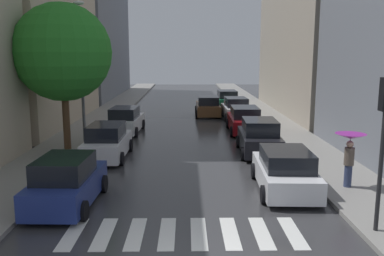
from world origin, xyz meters
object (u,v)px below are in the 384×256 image
(pedestrian_foreground, at_px, (350,147))
(parked_car_left_nearest, at_px, (67,183))
(parked_car_right_nearest, at_px, (285,171))
(parked_car_right_third, at_px, (244,120))
(street_tree_left, at_px, (63,52))
(parked_car_left_second, at_px, (107,142))
(lamp_post_left, at_px, (81,64))
(parked_car_right_second, at_px, (259,138))
(parked_car_right_fifth, at_px, (227,100))
(car_midroad, at_px, (208,107))
(parked_car_left_third, at_px, (125,121))
(parked_car_right_fourth, at_px, (236,109))

(pedestrian_foreground, bearing_deg, parked_car_left_nearest, 154.49)
(parked_car_right_nearest, distance_m, parked_car_right_third, 11.66)
(pedestrian_foreground, height_order, street_tree_left, street_tree_left)
(parked_car_left_second, distance_m, lamp_post_left, 5.01)
(parked_car_left_nearest, relative_size, pedestrian_foreground, 2.05)
(parked_car_right_second, bearing_deg, pedestrian_foreground, -155.91)
(parked_car_right_fifth, bearing_deg, car_midroad, 154.39)
(parked_car_left_third, relative_size, lamp_post_left, 0.58)
(parked_car_left_second, distance_m, pedestrian_foreground, 11.11)
(parked_car_left_third, distance_m, pedestrian_foreground, 15.29)
(parked_car_left_third, xyz_separation_m, pedestrian_foreground, (9.98, -11.56, 0.88))
(parked_car_right_fifth, distance_m, lamp_post_left, 18.65)
(parked_car_left_third, xyz_separation_m, lamp_post_left, (-1.71, -3.73, 3.73))
(parked_car_left_second, bearing_deg, car_midroad, -21.11)
(parked_car_right_third, relative_size, pedestrian_foreground, 2.29)
(parked_car_left_nearest, bearing_deg, parked_car_right_third, -28.85)
(parked_car_left_third, bearing_deg, parked_car_left_nearest, -177.51)
(parked_car_right_second, height_order, parked_car_right_fourth, parked_car_right_second)
(car_midroad, xyz_separation_m, lamp_post_left, (-7.44, -11.15, 3.76))
(parked_car_left_nearest, xyz_separation_m, parked_car_right_third, (7.80, 13.11, -0.01))
(parked_car_right_fifth, distance_m, pedestrian_foreground, 23.61)
(parked_car_right_fourth, bearing_deg, lamp_post_left, 132.35)
(parked_car_right_nearest, height_order, lamp_post_left, lamp_post_left)
(parked_car_left_nearest, bearing_deg, parked_car_left_second, 0.42)
(parked_car_right_fifth, relative_size, pedestrian_foreground, 2.13)
(parked_car_left_second, bearing_deg, parked_car_left_nearest, 179.39)
(street_tree_left, bearing_deg, parked_car_right_fourth, 46.85)
(parked_car_left_nearest, height_order, parked_car_left_second, same)
(street_tree_left, bearing_deg, parked_car_right_nearest, -33.06)
(lamp_post_left, bearing_deg, street_tree_left, -112.51)
(parked_car_left_nearest, distance_m, car_midroad, 21.22)
(parked_car_right_second, distance_m, car_midroad, 13.29)
(pedestrian_foreground, relative_size, street_tree_left, 0.27)
(parked_car_right_third, height_order, pedestrian_foreground, pedestrian_foreground)
(parked_car_left_third, distance_m, lamp_post_left, 5.55)
(parked_car_right_fifth, bearing_deg, parked_car_left_second, 155.86)
(street_tree_left, bearing_deg, parked_car_left_third, 65.87)
(parked_car_left_nearest, xyz_separation_m, parked_car_right_fourth, (7.87, 18.63, -0.01))
(parked_car_right_fourth, xyz_separation_m, street_tree_left, (-10.07, -10.74, 4.33))
(parked_car_right_third, xyz_separation_m, street_tree_left, (-10.00, -5.22, 4.33))
(lamp_post_left, bearing_deg, parked_car_right_nearest, -39.97)
(parked_car_left_nearest, distance_m, parked_car_right_second, 10.61)
(parked_car_right_third, bearing_deg, parked_car_right_second, -179.64)
(pedestrian_foreground, bearing_deg, car_midroad, 69.01)
(parked_car_right_nearest, xyz_separation_m, parked_car_right_second, (0.04, 5.81, 0.08))
(car_midroad, bearing_deg, pedestrian_foreground, -167.32)
(parked_car_left_nearest, bearing_deg, parked_car_right_nearest, -77.45)
(parked_car_right_nearest, height_order, pedestrian_foreground, pedestrian_foreground)
(parked_car_right_nearest, xyz_separation_m, car_midroad, (-1.89, 18.96, 0.01))
(parked_car_left_third, bearing_deg, car_midroad, -34.80)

